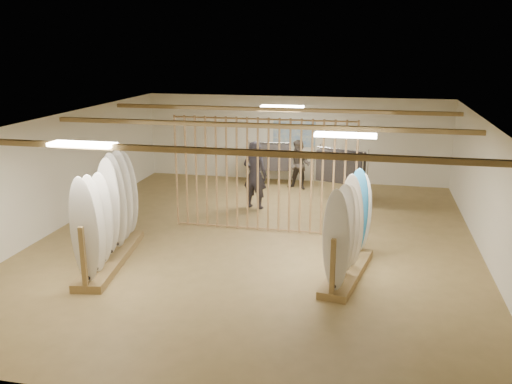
% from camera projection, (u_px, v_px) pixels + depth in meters
% --- Properties ---
extents(floor, '(12.00, 12.00, 0.00)m').
position_uv_depth(floor, '(256.00, 242.00, 12.62)').
color(floor, '#9E834C').
rests_on(floor, ground).
extents(ceiling, '(12.00, 12.00, 0.00)m').
position_uv_depth(ceiling, '(256.00, 122.00, 11.87)').
color(ceiling, gray).
rests_on(ceiling, ground).
extents(wall_back, '(12.00, 0.00, 12.00)m').
position_uv_depth(wall_back, '(294.00, 139.00, 17.90)').
color(wall_back, white).
rests_on(wall_back, ground).
extents(wall_front, '(12.00, 0.00, 12.00)m').
position_uv_depth(wall_front, '(152.00, 304.00, 6.60)').
color(wall_front, white).
rests_on(wall_front, ground).
extents(wall_left, '(0.00, 12.00, 12.00)m').
position_uv_depth(wall_left, '(57.00, 173.00, 13.26)').
color(wall_left, white).
rests_on(wall_left, ground).
extents(wall_right, '(0.00, 12.00, 12.00)m').
position_uv_depth(wall_right, '(491.00, 196.00, 11.23)').
color(wall_right, white).
rests_on(wall_right, ground).
extents(ceiling_slats, '(9.50, 6.12, 0.10)m').
position_uv_depth(ceiling_slats, '(256.00, 125.00, 11.90)').
color(ceiling_slats, '#9B7B46').
rests_on(ceiling_slats, ground).
extents(light_panels, '(1.20, 0.35, 0.06)m').
position_uv_depth(light_panels, '(256.00, 125.00, 11.89)').
color(light_panels, white).
rests_on(light_panels, ground).
extents(bamboo_partition, '(4.45, 0.05, 2.78)m').
position_uv_depth(bamboo_partition, '(263.00, 175.00, 13.00)').
color(bamboo_partition, tan).
rests_on(bamboo_partition, ground).
extents(poster, '(1.40, 0.03, 0.90)m').
position_uv_depth(poster, '(294.00, 133.00, 17.83)').
color(poster, '#3675BE').
rests_on(poster, ground).
extents(rack_left, '(1.07, 3.14, 2.16)m').
position_uv_depth(rack_left, '(109.00, 229.00, 11.26)').
color(rack_left, '#9B7B46').
rests_on(rack_left, floor).
extents(rack_right, '(0.98, 2.51, 1.98)m').
position_uv_depth(rack_right, '(348.00, 244.00, 10.58)').
color(rack_right, '#9B7B46').
rests_on(rack_right, floor).
extents(clothing_rack_a, '(1.36, 0.53, 1.47)m').
position_uv_depth(clothing_rack_a, '(269.00, 157.00, 17.27)').
color(clothing_rack_a, silver).
rests_on(clothing_rack_a, floor).
extents(clothing_rack_b, '(1.43, 0.81, 1.60)m').
position_uv_depth(clothing_rack_b, '(341.00, 167.00, 15.55)').
color(clothing_rack_b, silver).
rests_on(clothing_rack_b, floor).
extents(shopper_a, '(0.88, 0.69, 2.15)m').
position_uv_depth(shopper_a, '(255.00, 170.00, 14.92)').
color(shopper_a, '#2B2931').
rests_on(shopper_a, floor).
extents(shopper_b, '(0.99, 0.86, 1.77)m').
position_uv_depth(shopper_b, '(299.00, 162.00, 16.93)').
color(shopper_b, '#39332C').
rests_on(shopper_b, floor).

